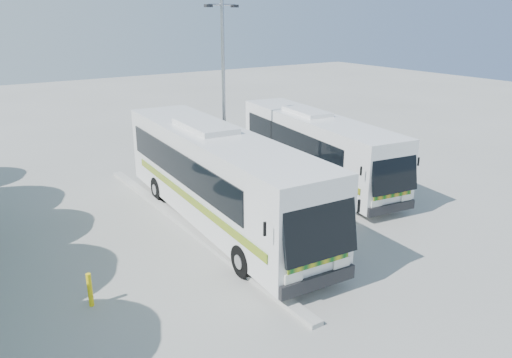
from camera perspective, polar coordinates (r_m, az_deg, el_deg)
ground at (r=19.42m, az=0.72°, el=-5.95°), size 100.00×100.00×0.00m
kerb_divider at (r=19.93m, az=-8.05°, el=-5.24°), size 0.40×16.00×0.15m
coach_main at (r=19.45m, az=-4.33°, el=0.39°), size 3.50×13.36×3.67m
coach_adjacent at (r=24.86m, az=6.89°, el=3.77°), size 3.91×11.84×3.23m
lamppost at (r=24.23m, az=-3.74°, el=10.65°), size 2.06×0.77×8.58m
bollard at (r=15.35m, az=-18.45°, el=-11.93°), size 0.15×0.15×1.03m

